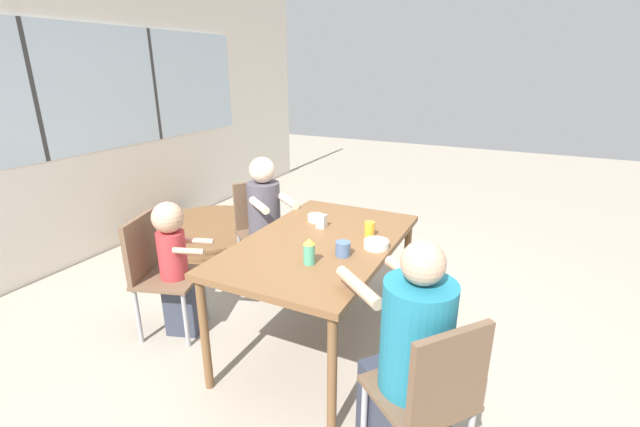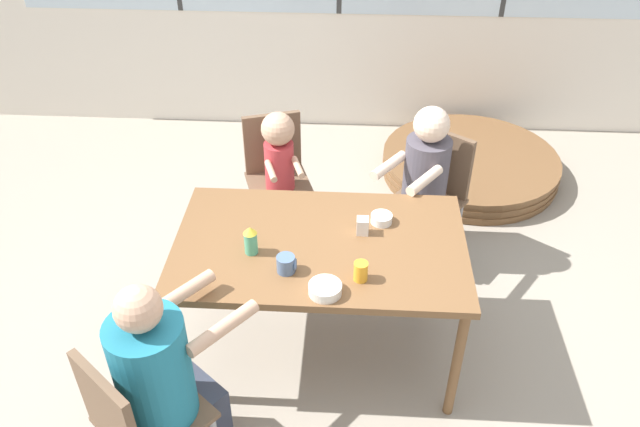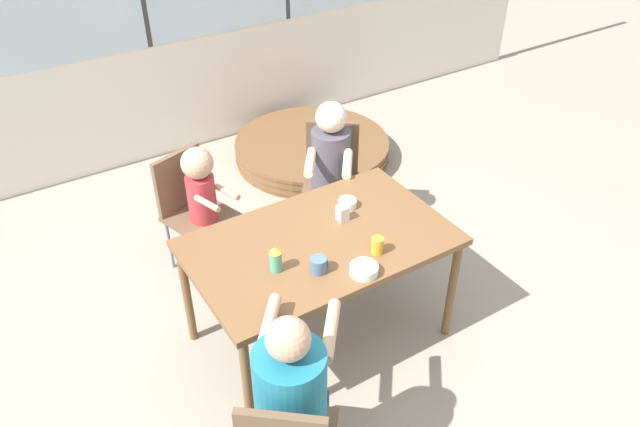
{
  "view_description": "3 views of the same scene",
  "coord_description": "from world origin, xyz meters",
  "views": [
    {
      "loc": [
        -2.24,
        -1.1,
        1.81
      ],
      "look_at": [
        0.0,
        0.0,
        0.94
      ],
      "focal_mm": 24.0,
      "sensor_mm": 36.0,
      "label": 1
    },
    {
      "loc": [
        0.14,
        -2.4,
        2.72
      ],
      "look_at": [
        0.0,
        0.0,
        0.94
      ],
      "focal_mm": 35.0,
      "sensor_mm": 36.0,
      "label": 2
    },
    {
      "loc": [
        -1.44,
        -2.31,
        2.91
      ],
      "look_at": [
        0.0,
        0.0,
        0.94
      ],
      "focal_mm": 35.0,
      "sensor_mm": 36.0,
      "label": 3
    }
  ],
  "objects": [
    {
      "name": "bowl_white_shallow",
      "position": [
        0.04,
        -0.36,
        0.78
      ],
      "size": [
        0.15,
        0.15,
        0.05
      ],
      "color": "silver",
      "rests_on": "dining_table"
    },
    {
      "name": "chair_for_woman_green_shirt",
      "position": [
        -0.72,
        -0.88,
        0.51
      ],
      "size": [
        0.56,
        0.56,
        0.85
      ],
      "rotation": [
        0.0,
        0.0,
        -0.69
      ],
      "color": "brown",
      "rests_on": "ground_plane"
    },
    {
      "name": "coffee_mug",
      "position": [
        -0.14,
        -0.22,
        0.8
      ],
      "size": [
        0.09,
        0.09,
        0.09
      ],
      "color": "slate",
      "rests_on": "dining_table"
    },
    {
      "name": "ground_plane",
      "position": [
        0.0,
        0.0,
        0.0
      ],
      "size": [
        16.0,
        16.0,
        0.0
      ],
      "primitive_type": "plane",
      "color": "gray"
    },
    {
      "name": "folded_table_stack",
      "position": [
        1.08,
        1.86,
        0.09
      ],
      "size": [
        1.38,
        1.38,
        0.18
      ],
      "color": "brown",
      "rests_on": "ground_plane"
    },
    {
      "name": "person_man_blue_shirt",
      "position": [
        0.58,
        0.79,
        0.52
      ],
      "size": [
        0.51,
        0.56,
        1.11
      ],
      "rotation": [
        0.0,
        0.0,
        -3.77
      ],
      "color": "#333847",
      "rests_on": "ground_plane"
    },
    {
      "name": "milk_carton_small",
      "position": [
        0.21,
        0.09,
        0.8
      ],
      "size": [
        0.06,
        0.06,
        0.09
      ],
      "color": "silver",
      "rests_on": "dining_table"
    },
    {
      "name": "chair_for_toddler",
      "position": [
        -0.36,
        1.08,
        0.51
      ],
      "size": [
        0.51,
        0.51,
        0.85
      ],
      "rotation": [
        0.0,
        0.0,
        -2.82
      ],
      "color": "brown",
      "rests_on": "ground_plane"
    },
    {
      "name": "sippy_cup",
      "position": [
        -0.33,
        -0.09,
        0.84
      ],
      "size": [
        0.07,
        0.07,
        0.15
      ],
      "color": "#4CA57F",
      "rests_on": "dining_table"
    },
    {
      "name": "person_toddler",
      "position": [
        -0.31,
        0.94,
        0.5
      ],
      "size": [
        0.29,
        0.39,
        0.97
      ],
      "rotation": [
        0.0,
        0.0,
        -2.82
      ],
      "color": "#333847",
      "rests_on": "ground_plane"
    },
    {
      "name": "dining_table",
      "position": [
        0.0,
        0.0,
        0.69
      ],
      "size": [
        1.46,
        0.9,
        0.76
      ],
      "color": "brown",
      "rests_on": "ground_plane"
    },
    {
      "name": "juice_glass",
      "position": [
        0.2,
        -0.26,
        0.81
      ],
      "size": [
        0.07,
        0.07,
        0.1
      ],
      "color": "gold",
      "rests_on": "dining_table"
    },
    {
      "name": "chair_for_man_blue_shirt",
      "position": [
        0.67,
        0.92,
        0.51
      ],
      "size": [
        0.56,
        0.56,
        0.85
      ],
      "rotation": [
        0.0,
        0.0,
        -3.77
      ],
      "color": "brown",
      "rests_on": "ground_plane"
    },
    {
      "name": "person_woman_green_shirt",
      "position": [
        -0.62,
        -0.76,
        0.51
      ],
      "size": [
        0.6,
        0.64,
        1.14
      ],
      "rotation": [
        0.0,
        0.0,
        -0.69
      ],
      "color": "#333847",
      "rests_on": "ground_plane"
    },
    {
      "name": "bowl_cereal",
      "position": [
        0.31,
        0.19,
        0.78
      ],
      "size": [
        0.11,
        0.11,
        0.05
      ],
      "color": "white",
      "rests_on": "dining_table"
    }
  ]
}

